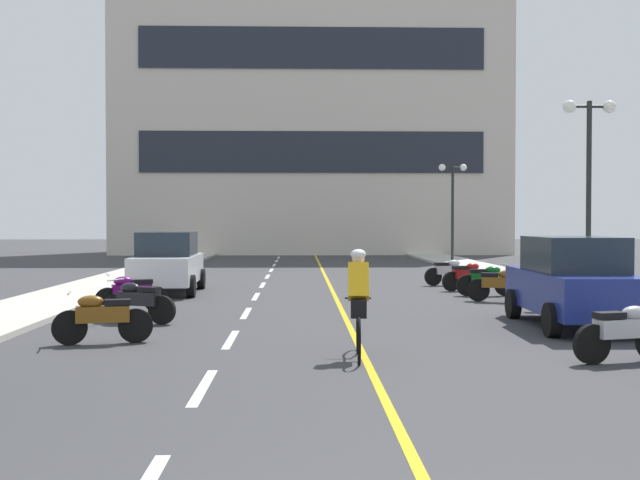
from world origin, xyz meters
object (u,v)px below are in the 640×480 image
(street_lamp_far, at_px, (453,190))
(motorcycle_10, at_px, (449,271))
(parked_car_near, at_px, (573,282))
(motorcycle_9, at_px, (467,275))
(motorcycle_8, at_px, (486,279))
(motorcycle_7, at_px, (500,284))
(motorcycle_3, at_px, (624,331))
(parked_car_mid, at_px, (168,262))
(motorcycle_5, at_px, (138,301))
(street_lamp_mid, at_px, (589,153))
(motorcycle_4, at_px, (102,317))
(motorcycle_6, at_px, (131,292))
(cyclist_rider, at_px, (358,301))

(street_lamp_far, bearing_deg, motorcycle_10, -101.80)
(parked_car_near, xyz_separation_m, motorcycle_9, (-0.34, 8.21, -0.44))
(street_lamp_far, height_order, motorcycle_8, street_lamp_far)
(motorcycle_7, bearing_deg, motorcycle_3, -92.71)
(parked_car_mid, distance_m, motorcycle_5, 6.90)
(street_lamp_mid, xyz_separation_m, motorcycle_3, (-3.06, -9.52, -3.53))
(parked_car_near, distance_m, motorcycle_10, 10.24)
(parked_car_near, bearing_deg, motorcycle_10, 92.96)
(motorcycle_4, bearing_deg, motorcycle_3, -13.42)
(motorcycle_6, relative_size, motorcycle_7, 1.00)
(motorcycle_3, bearing_deg, motorcycle_5, 150.37)
(street_lamp_far, bearing_deg, motorcycle_3, -96.12)
(motorcycle_3, bearing_deg, motorcycle_7, 87.29)
(motorcycle_5, distance_m, motorcycle_9, 11.32)
(parked_car_mid, height_order, motorcycle_8, parked_car_mid)
(street_lamp_far, distance_m, motorcycle_5, 26.14)
(motorcycle_8, height_order, motorcycle_9, same)
(motorcycle_6, distance_m, motorcycle_9, 10.63)
(street_lamp_far, distance_m, motorcycle_3, 28.41)
(motorcycle_8, bearing_deg, parked_car_near, -88.58)
(parked_car_near, height_order, motorcycle_9, parked_car_near)
(parked_car_mid, height_order, motorcycle_9, parked_car_mid)
(motorcycle_10, bearing_deg, motorcycle_4, -124.68)
(motorcycle_6, relative_size, motorcycle_10, 0.98)
(street_lamp_mid, xyz_separation_m, cyclist_rider, (-7.02, -9.02, -3.12))
(motorcycle_9, bearing_deg, street_lamp_mid, -43.28)
(parked_car_mid, bearing_deg, motorcycle_9, 3.56)
(motorcycle_5, relative_size, motorcycle_9, 1.00)
(motorcycle_4, height_order, motorcycle_6, same)
(street_lamp_far, height_order, motorcycle_3, street_lamp_far)
(street_lamp_mid, relative_size, motorcycle_8, 3.14)
(motorcycle_7, bearing_deg, parked_car_near, -87.49)
(street_lamp_far, relative_size, motorcycle_9, 3.04)
(parked_car_near, relative_size, motorcycle_5, 2.60)
(street_lamp_far, height_order, motorcycle_7, street_lamp_far)
(parked_car_near, xyz_separation_m, motorcycle_3, (-0.63, -3.91, -0.44))
(parked_car_near, relative_size, motorcycle_10, 2.55)
(parked_car_near, distance_m, motorcycle_9, 8.23)
(motorcycle_4, bearing_deg, cyclist_rider, -18.86)
(motorcycle_5, relative_size, motorcycle_8, 0.96)
(parked_car_near, height_order, motorcycle_7, parked_car_near)
(street_lamp_mid, bearing_deg, motorcycle_5, -156.89)
(parked_car_near, bearing_deg, motorcycle_8, 91.42)
(motorcycle_8, bearing_deg, motorcycle_7, -91.74)
(motorcycle_10, bearing_deg, motorcycle_7, -86.64)
(parked_car_near, distance_m, motorcycle_3, 3.99)
(motorcycle_3, bearing_deg, parked_car_near, 80.90)
(motorcycle_6, bearing_deg, parked_car_near, -16.06)
(motorcycle_5, bearing_deg, motorcycle_8, 33.38)
(street_lamp_mid, bearing_deg, motorcycle_10, 122.65)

